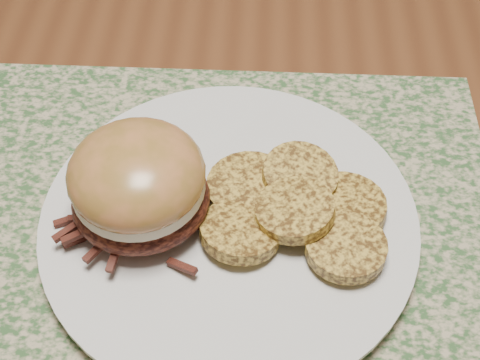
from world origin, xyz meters
The scene contains 5 objects.
dining_table centered at (0.00, 0.00, 0.67)m, with size 1.50×0.90×0.75m.
placemat centered at (-0.20, -0.08, 0.75)m, with size 0.45×0.33×0.00m, color #30542B.
dinner_plate centered at (-0.18, -0.09, 0.76)m, with size 0.26×0.26×0.02m, color silver.
pork_sandwich centered at (-0.24, -0.09, 0.81)m, with size 0.11×0.11×0.07m.
roasted_potatoes centered at (-0.13, -0.09, 0.78)m, with size 0.15×0.14×0.04m.
Camera 1 is at (-0.16, -0.37, 1.16)m, focal length 50.00 mm.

